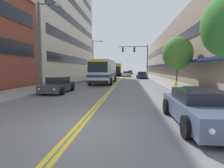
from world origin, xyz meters
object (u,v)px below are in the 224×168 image
Objects in this scene: car_champagne_moving_second at (127,74)px; street_lamp_left_far at (94,56)px; car_dark_grey_parked_left_near at (58,85)px; car_charcoal_moving_lead at (130,72)px; traffic_signal_mast at (138,55)px; car_slate_blue_parked_right_foreground at (201,108)px; city_bus at (104,70)px; car_navy_parked_right_mid at (142,75)px; car_red_parked_left_mid at (102,75)px; street_lamp_left_near at (43,40)px; box_truck at (116,70)px; fire_hydrant at (176,85)px; street_tree_right_mid at (177,53)px.

street_lamp_left_far is (-6.07, -10.90, 3.81)m from car_champagne_moving_second.
car_charcoal_moving_lead reaches higher than car_dark_grey_parked_left_near.
car_dark_grey_parked_left_near is 21.60m from traffic_signal_mast.
car_slate_blue_parked_right_foreground is (8.82, -7.83, -0.01)m from car_dark_grey_parked_left_near.
car_slate_blue_parked_right_foreground is at bearing -87.67° from traffic_signal_mast.
city_bus is at bearing -98.43° from car_champagne_moving_second.
car_navy_parked_right_mid reaches higher than car_dark_grey_parked_left_near.
car_navy_parked_right_mid is 1.05× the size of car_champagne_moving_second.
city_bus is 1.61× the size of traffic_signal_mast.
car_red_parked_left_mid is 0.58× the size of street_lamp_left_near.
car_dark_grey_parked_left_near is 19.70m from street_lamp_left_far.
box_truck is at bearing 90.06° from city_bus.
traffic_signal_mast reaches higher than car_dark_grey_parked_left_near.
box_truck is 9.32× the size of fire_hydrant.
car_charcoal_moving_lead is at bearing 75.52° from box_truck.
street_lamp_left_near reaches higher than street_tree_right_mid.
car_red_parked_left_mid is 0.56× the size of street_lamp_left_far.
car_navy_parked_right_mid is at bearing 90.10° from car_slate_blue_parked_right_foreground.
car_charcoal_moving_lead is at bearing 84.47° from city_bus.
traffic_signal_mast is at bearing -71.04° from box_truck.
car_dark_grey_parked_left_near is 0.64× the size of traffic_signal_mast.
car_navy_parked_right_mid is 0.62× the size of box_truck.
street_tree_right_mid is at bearing -46.04° from street_lamp_left_far.
city_bus is at bearing 74.74° from street_lamp_left_near.
car_champagne_moving_second is at bearing 99.69° from fire_hydrant.
street_tree_right_mid is (9.14, -4.09, 2.03)m from city_bus.
car_slate_blue_parked_right_foreground is 0.98× the size of car_charcoal_moving_lead.
street_lamp_left_far is at bearing -119.13° from car_champagne_moving_second.
car_red_parked_left_mid is at bearing 165.01° from car_navy_parked_right_mid.
car_champagne_moving_second is 5.62m from box_truck.
car_charcoal_moving_lead is at bearing 95.19° from car_navy_parked_right_mid.
car_navy_parked_right_mid is 0.88× the size of street_tree_right_mid.
box_truck is at bearing 98.41° from car_slate_blue_parked_right_foreground.
car_dark_grey_parked_left_near is at bearing 58.81° from street_lamp_left_near.
street_lamp_left_near reaches higher than city_bus.
street_tree_right_mid is (3.98, -13.24, -0.88)m from traffic_signal_mast.
car_champagne_moving_second is (-3.33, 7.74, 0.00)m from car_navy_parked_right_mid.
street_lamp_left_far is at bearing -102.92° from car_charcoal_moving_lead.
street_tree_right_mid is at bearing 31.75° from street_lamp_left_near.
box_truck is (2.51, 34.87, 1.11)m from car_dark_grey_parked_left_near.
car_red_parked_left_mid is 7.68m from car_champagne_moving_second.
street_lamp_left_near is at bearing -101.03° from car_champagne_moving_second.
car_charcoal_moving_lead reaches higher than car_slate_blue_parked_right_foreground.
city_bus is 10.90m from traffic_signal_mast.
traffic_signal_mast reaches higher than car_navy_parked_right_mid.
car_champagne_moving_second reaches higher than car_charcoal_moving_lead.
street_lamp_left_far is 17.75m from street_tree_right_mid.
box_truck is (2.55, 10.05, 1.11)m from car_red_parked_left_mid.
street_tree_right_mid is (5.37, -43.05, 3.18)m from car_charcoal_moving_lead.
street_lamp_left_near is at bearing -111.81° from car_navy_parked_right_mid.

